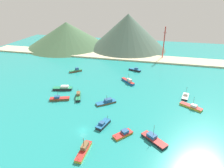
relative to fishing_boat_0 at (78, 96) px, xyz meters
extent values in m
cube|color=teal|center=(12.02, 5.45, -1.24)|extent=(260.00, 280.00, 0.50)
cube|color=#232328|center=(0.08, -0.21, -0.37)|extent=(5.29, 9.25, 1.23)
cube|color=#238C5B|center=(0.08, -0.21, 0.34)|extent=(5.39, 9.44, 0.20)
cube|color=brown|center=(-0.32, 0.85, 1.06)|extent=(2.82, 3.90, 1.23)
cylinder|color=#4C3823|center=(1.52, -4.02, 1.10)|extent=(0.36, 0.70, 1.66)
cylinder|color=#4C3823|center=(-0.07, 0.19, 2.91)|extent=(0.12, 0.12, 2.49)
cube|color=brown|center=(-16.20, 33.94, -0.46)|extent=(7.83, 7.14, 1.06)
cube|color=#238C5B|center=(-16.20, 33.94, 0.17)|extent=(7.99, 7.28, 0.20)
cube|color=#28568C|center=(-15.39, 34.63, 1.04)|extent=(2.66, 2.61, 1.55)
cube|color=#1E5BA8|center=(21.51, 24.90, -0.41)|extent=(9.05, 9.02, 1.16)
cube|color=red|center=(21.51, 24.90, 0.27)|extent=(9.23, 9.20, 0.20)
cube|color=beige|center=(22.47, 23.94, 1.13)|extent=(3.49, 3.48, 1.52)
cylinder|color=#4C3823|center=(21.97, 24.43, 3.65)|extent=(0.15, 0.15, 3.51)
cube|color=orange|center=(27.80, -23.65, -0.62)|extent=(7.30, 7.80, 0.73)
cube|color=red|center=(27.80, -23.65, -0.16)|extent=(7.45, 7.96, 0.20)
cube|color=#28568C|center=(28.44, -22.91, 0.49)|extent=(3.27, 3.30, 1.10)
cylinder|color=#4C3823|center=(25.51, -26.30, 0.25)|extent=(0.39, 0.43, 1.00)
cube|color=#232328|center=(53.43, 13.34, -0.60)|extent=(4.24, 7.60, 0.77)
cube|color=white|center=(53.43, 13.34, -0.12)|extent=(4.32, 7.76, 0.20)
cube|color=beige|center=(53.62, 14.21, 0.50)|extent=(2.48, 2.39, 1.03)
cylinder|color=#4C3823|center=(52.77, 10.18, 0.32)|extent=(0.22, 0.50, 1.05)
cylinder|color=#4C3823|center=(53.53, 13.82, 2.86)|extent=(0.11, 0.11, 3.70)
cube|color=brown|center=(-8.29, -4.35, -0.47)|extent=(9.81, 5.54, 1.03)
cube|color=red|center=(-8.29, -4.35, 0.14)|extent=(10.00, 5.65, 0.20)
cube|color=#28568C|center=(-9.41, -4.74, 0.79)|extent=(2.97, 2.65, 1.09)
cylinder|color=#4C3823|center=(-8.94, -4.58, 2.60)|extent=(0.13, 0.13, 2.54)
cube|color=#232328|center=(18.89, -19.59, -0.40)|extent=(4.80, 7.86, 1.17)
cube|color=#1E669E|center=(18.89, -19.59, 0.29)|extent=(4.89, 8.02, 0.20)
cube|color=#28568C|center=(18.63, -20.48, 0.84)|extent=(2.55, 2.40, 0.91)
cylinder|color=#4C3823|center=(19.85, -16.42, 1.01)|extent=(0.31, 0.68, 1.58)
cube|color=gold|center=(16.64, -35.54, -0.52)|extent=(2.64, 9.77, 0.94)
cube|color=red|center=(16.64, -35.54, 0.05)|extent=(2.70, 9.97, 0.20)
cube|color=brown|center=(16.67, -34.33, 0.87)|extent=(1.89, 3.58, 1.43)
cylinder|color=#4C3823|center=(16.53, -39.91, 0.61)|extent=(0.13, 0.57, 1.28)
cylinder|color=#4C3823|center=(16.65, -35.03, 3.13)|extent=(0.19, 0.19, 3.10)
cube|color=gold|center=(55.09, 3.64, -0.56)|extent=(10.15, 7.45, 0.85)
cube|color=red|center=(55.09, 3.64, -0.04)|extent=(10.35, 7.60, 0.20)
cube|color=silver|center=(56.20, 2.99, 0.60)|extent=(3.28, 3.02, 1.07)
cylinder|color=#4C3823|center=(55.74, 3.26, 2.99)|extent=(0.11, 0.11, 3.72)
cube|color=#232328|center=(22.87, 45.34, -0.44)|extent=(8.69, 4.48, 1.10)
cube|color=#1E669E|center=(22.87, 45.34, 0.21)|extent=(8.86, 4.57, 0.20)
cube|color=#28568C|center=(23.88, 45.01, 0.95)|extent=(2.54, 2.05, 1.28)
cube|color=#232328|center=(39.45, -24.14, -0.51)|extent=(9.88, 8.72, 0.94)
cube|color=red|center=(39.45, -24.14, 0.06)|extent=(10.07, 8.90, 0.20)
cube|color=#28568C|center=(38.46, -23.35, 0.79)|extent=(4.09, 3.92, 1.26)
cylinder|color=#4C3823|center=(38.99, -23.77, 3.57)|extent=(0.11, 0.11, 4.31)
cube|color=brown|center=(15.26, -2.14, -0.62)|extent=(9.52, 8.53, 0.74)
cube|color=#1E669E|center=(15.26, -2.14, -0.15)|extent=(9.72, 8.70, 0.20)
cube|color=#28568C|center=(16.22, -1.36, 0.61)|extent=(4.17, 3.97, 1.31)
cylinder|color=#4C3823|center=(15.66, -1.81, 2.37)|extent=(0.15, 0.15, 2.21)
cube|color=#232328|center=(-12.13, 6.53, -0.38)|extent=(10.65, 5.34, 1.22)
cube|color=#238C5B|center=(-12.13, 6.53, 0.33)|extent=(10.86, 5.45, 0.20)
cube|color=silver|center=(-10.88, 6.85, 1.00)|extent=(4.59, 3.14, 1.14)
cube|color=beige|center=(12.02, 74.07, -0.39)|extent=(247.00, 18.02, 1.20)
cone|color=#476B47|center=(-51.98, 97.93, 10.83)|extent=(78.77, 78.77, 23.64)
cone|color=#4C6656|center=(7.61, 102.68, 15.07)|extent=(72.48, 72.48, 32.12)
cylinder|color=#B7332D|center=(40.89, 78.01, 11.87)|extent=(0.81, 0.81, 25.72)
cylinder|color=#B7332D|center=(40.89, 78.01, 20.10)|extent=(2.57, 0.41, 0.41)
cylinder|color=#B7332D|center=(40.89, 78.01, 14.96)|extent=(0.41, 2.06, 0.41)
camera|label=1|loc=(38.07, -82.57, 48.16)|focal=31.68mm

